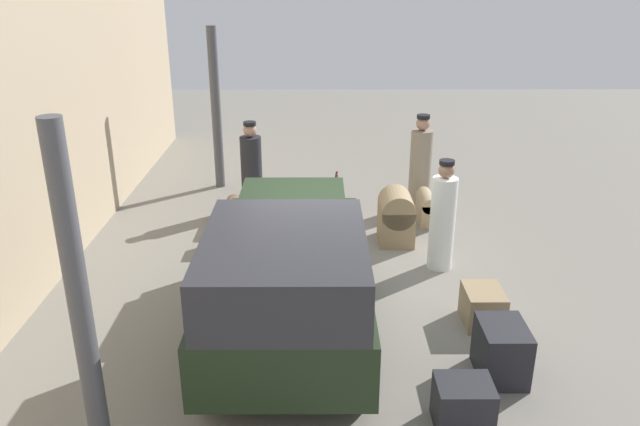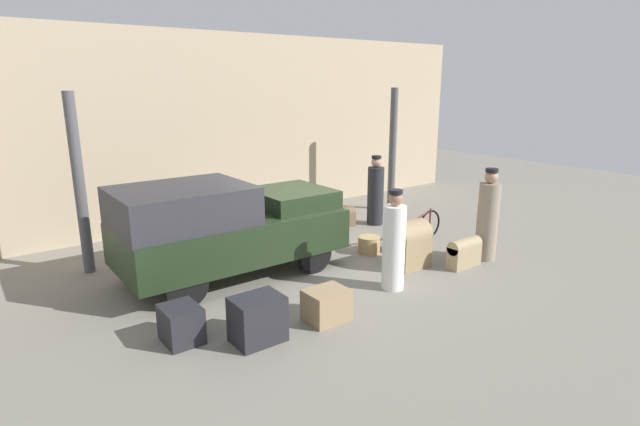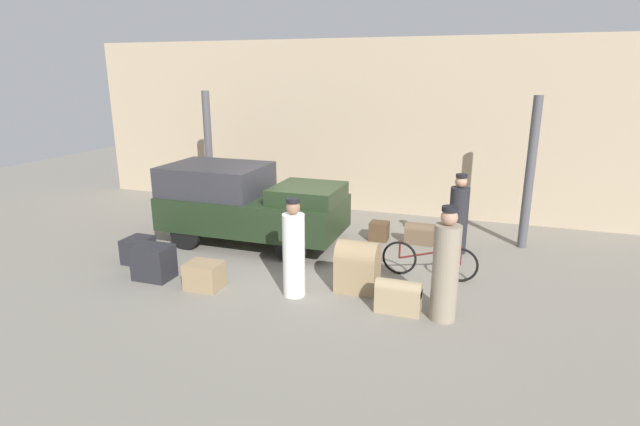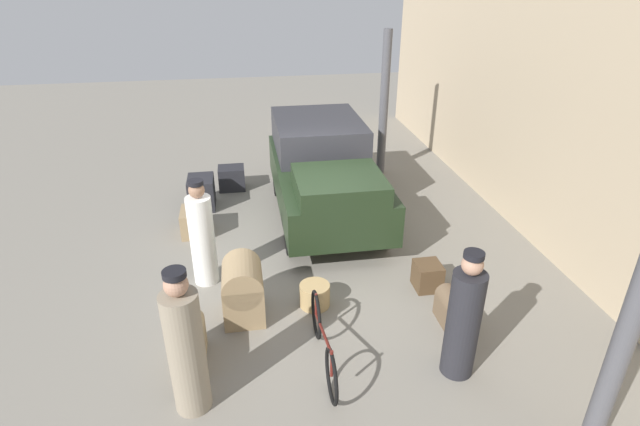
# 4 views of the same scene
# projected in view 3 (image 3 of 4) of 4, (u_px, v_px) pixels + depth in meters

# --- Properties ---
(ground_plane) EXTENTS (30.00, 30.00, 0.00)m
(ground_plane) POSITION_uv_depth(u_px,v_px,m) (307.00, 260.00, 10.09)
(ground_plane) COLOR gray
(station_building_facade) EXTENTS (16.00, 0.15, 4.50)m
(station_building_facade) POSITION_uv_depth(u_px,v_px,m) (360.00, 127.00, 13.18)
(station_building_facade) COLOR tan
(station_building_facade) RESTS_ON ground
(canopy_pillar_left) EXTENTS (0.19, 0.19, 3.22)m
(canopy_pillar_left) POSITION_uv_depth(u_px,v_px,m) (209.00, 155.00, 12.81)
(canopy_pillar_left) COLOR #4C4C51
(canopy_pillar_left) RESTS_ON ground
(canopy_pillar_right) EXTENTS (0.19, 0.19, 3.22)m
(canopy_pillar_right) POSITION_uv_depth(u_px,v_px,m) (530.00, 174.00, 10.41)
(canopy_pillar_right) COLOR #4C4C51
(canopy_pillar_right) RESTS_ON ground
(truck) EXTENTS (3.91, 1.82, 1.71)m
(truck) POSITION_uv_depth(u_px,v_px,m) (247.00, 202.00, 10.87)
(truck) COLOR black
(truck) RESTS_ON ground
(bicycle) EXTENTS (1.74, 0.04, 0.68)m
(bicycle) POSITION_uv_depth(u_px,v_px,m) (429.00, 261.00, 9.12)
(bicycle) COLOR black
(bicycle) RESTS_ON ground
(wicker_basket) EXTENTS (0.43, 0.43, 0.34)m
(wicker_basket) POSITION_uv_depth(u_px,v_px,m) (367.00, 260.00, 9.61)
(wicker_basket) COLOR tan
(wicker_basket) RESTS_ON ground
(porter_lifting_near_truck) EXTENTS (0.40, 0.40, 1.79)m
(porter_lifting_near_truck) POSITION_uv_depth(u_px,v_px,m) (446.00, 269.00, 7.47)
(porter_lifting_near_truck) COLOR gray
(porter_lifting_near_truck) RESTS_ON ground
(conductor_in_dark_uniform) EXTENTS (0.39, 0.39, 1.67)m
(conductor_in_dark_uniform) POSITION_uv_depth(u_px,v_px,m) (458.00, 217.00, 10.32)
(conductor_in_dark_uniform) COLOR #232328
(conductor_in_dark_uniform) RESTS_ON ground
(porter_with_bicycle) EXTENTS (0.37, 0.37, 1.69)m
(porter_with_bicycle) POSITION_uv_depth(u_px,v_px,m) (294.00, 252.00, 8.30)
(porter_with_bicycle) COLOR white
(porter_with_bicycle) RESTS_ON ground
(trunk_barrel_dark) EXTENTS (0.71, 0.55, 0.89)m
(trunk_barrel_dark) POSITION_uv_depth(u_px,v_px,m) (358.00, 265.00, 8.59)
(trunk_barrel_dark) COLOR #937A56
(trunk_barrel_dark) RESTS_ON ground
(suitcase_tan_flat) EXTENTS (0.71, 0.26, 0.55)m
(suitcase_tan_flat) POSITION_uv_depth(u_px,v_px,m) (398.00, 296.00, 7.80)
(suitcase_tan_flat) COLOR #9E8966
(suitcase_tan_flat) RESTS_ON ground
(trunk_wicker_pale) EXTENTS (0.61, 0.48, 0.47)m
(trunk_wicker_pale) POSITION_uv_depth(u_px,v_px,m) (204.00, 276.00, 8.71)
(trunk_wicker_pale) COLOR #937A56
(trunk_wicker_pale) RESTS_ON ground
(suitcase_small_leather) EXTENTS (0.47, 0.56, 0.50)m
(suitcase_small_leather) POSITION_uv_depth(u_px,v_px,m) (138.00, 250.00, 9.92)
(suitcase_small_leather) COLOR #232328
(suitcase_small_leather) RESTS_ON ground
(suitcase_black_upright) EXTENTS (0.41, 0.38, 0.42)m
(suitcase_black_upright) POSITION_uv_depth(u_px,v_px,m) (379.00, 231.00, 11.24)
(suitcase_black_upright) COLOR #4C3823
(suitcase_black_upright) RESTS_ON ground
(trunk_umber_medium) EXTENTS (0.67, 0.50, 0.63)m
(trunk_umber_medium) POSITION_uv_depth(u_px,v_px,m) (154.00, 262.00, 9.10)
(trunk_umber_medium) COLOR #232328
(trunk_umber_medium) RESTS_ON ground
(trunk_large_brown) EXTENTS (0.63, 0.30, 0.48)m
(trunk_large_brown) POSITION_uv_depth(u_px,v_px,m) (420.00, 233.00, 10.97)
(trunk_large_brown) COLOR brown
(trunk_large_brown) RESTS_ON ground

